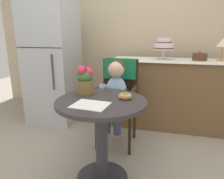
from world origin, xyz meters
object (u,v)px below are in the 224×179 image
object	(u,v)px
wicker_chair	(119,88)
round_layer_cake	(200,57)
cafe_table	(102,125)
refrigerator	(53,62)
table_lamp	(223,43)
donut_front	(125,96)
seated_child	(116,88)
tiered_cake_stand	(164,45)
flower_vase	(85,80)

from	to	relation	value
wicker_chair	round_layer_cake	distance (m)	1.14
cafe_table	refrigerator	world-z (taller)	refrigerator
table_lamp	cafe_table	bearing A→B (deg)	-130.57
donut_front	refrigerator	size ratio (longest dim) A/B	0.07
cafe_table	table_lamp	xyz separation A→B (m)	(1.15, 1.34, 0.61)
seated_child	tiered_cake_stand	world-z (taller)	tiered_cake_stand
wicker_chair	tiered_cake_stand	xyz separation A→B (m)	(0.46, 0.60, 0.44)
refrigerator	donut_front	bearing A→B (deg)	-39.65
flower_vase	round_layer_cake	distance (m)	1.60
wicker_chair	round_layer_cake	size ratio (longest dim) A/B	5.39
cafe_table	refrigerator	bearing A→B (deg)	133.67
table_lamp	flower_vase	bearing A→B (deg)	-138.18
seated_child	round_layer_cake	distance (m)	1.22
cafe_table	wicker_chair	distance (m)	0.71
seated_child	refrigerator	size ratio (longest dim) A/B	0.43
seated_child	refrigerator	distance (m)	1.19
round_layer_cake	table_lamp	world-z (taller)	table_lamp
cafe_table	round_layer_cake	world-z (taller)	round_layer_cake
flower_vase	donut_front	bearing A→B (deg)	-9.51
donut_front	table_lamp	size ratio (longest dim) A/B	0.40
table_lamp	refrigerator	world-z (taller)	refrigerator
wicker_chair	flower_vase	size ratio (longest dim) A/B	3.86
round_layer_cake	cafe_table	bearing A→B (deg)	-124.03
donut_front	round_layer_cake	world-z (taller)	round_layer_cake
donut_front	tiered_cake_stand	xyz separation A→B (m)	(0.27, 1.22, 0.34)
wicker_chair	refrigerator	world-z (taller)	refrigerator
donut_front	tiered_cake_stand	world-z (taller)	tiered_cake_stand
seated_child	tiered_cake_stand	xyz separation A→B (m)	(0.46, 0.75, 0.40)
tiered_cake_stand	table_lamp	size ratio (longest dim) A/B	1.05
wicker_chair	refrigerator	bearing A→B (deg)	156.50
seated_child	round_layer_cake	world-z (taller)	round_layer_cake
wicker_chair	seated_child	size ratio (longest dim) A/B	1.31
flower_vase	seated_child	bearing A→B (deg)	66.33
cafe_table	table_lamp	bearing A→B (deg)	49.43
cafe_table	table_lamp	distance (m)	1.86
flower_vase	tiered_cake_stand	world-z (taller)	tiered_cake_stand
seated_child	flower_vase	xyz separation A→B (m)	(-0.18, -0.40, 0.16)
tiered_cake_stand	refrigerator	bearing A→B (deg)	-172.38
round_layer_cake	refrigerator	world-z (taller)	refrigerator
donut_front	refrigerator	world-z (taller)	refrigerator
wicker_chair	donut_front	world-z (taller)	wicker_chair
tiered_cake_stand	seated_child	bearing A→B (deg)	-121.29
flower_vase	refrigerator	world-z (taller)	refrigerator
donut_front	flower_vase	world-z (taller)	flower_vase
flower_vase	round_layer_cake	world-z (taller)	round_layer_cake
cafe_table	flower_vase	world-z (taller)	flower_vase
wicker_chair	seated_child	xyz separation A→B (m)	(-0.00, -0.16, 0.04)
round_layer_cake	flower_vase	bearing A→B (deg)	-132.54
refrigerator	seated_child	bearing A→B (deg)	-28.11
wicker_chair	table_lamp	world-z (taller)	table_lamp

